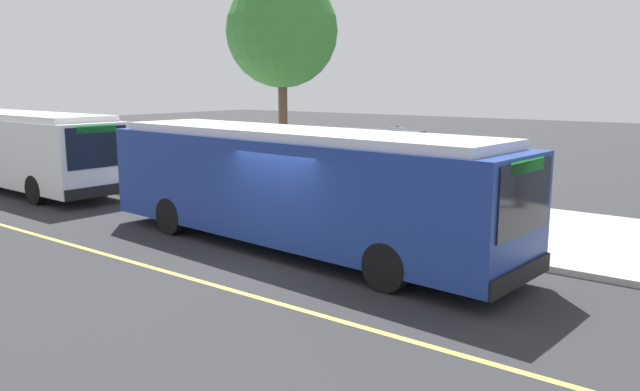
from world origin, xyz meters
TOP-DOWN VIEW (x-y plane):
  - ground_plane at (0.00, 0.00)m, footprint 120.00×120.00m
  - sidewalk_curb at (0.00, 6.00)m, footprint 44.00×6.40m
  - lane_stripe_center at (0.00, -2.20)m, footprint 36.00×0.14m
  - transit_bus_main at (-0.53, 1.01)m, footprint 11.89×3.37m
  - transit_bus_second at (-14.33, 1.28)m, footprint 10.84×2.88m
  - bus_shelter at (-1.39, 5.61)m, footprint 2.90×1.60m
  - waiting_bench at (-0.93, 5.50)m, footprint 1.60×0.48m
  - route_sign_post at (0.90, 3.45)m, footprint 0.44×0.08m
  - street_tree_upstreet at (-7.14, 8.23)m, footprint 4.32×4.32m

SIDE VIEW (x-z plane):
  - ground_plane at x=0.00m, z-range 0.00..0.00m
  - lane_stripe_center at x=0.00m, z-range 0.00..0.01m
  - sidewalk_curb at x=0.00m, z-range 0.00..0.15m
  - waiting_bench at x=-0.93m, z-range 0.16..1.11m
  - transit_bus_second at x=-14.33m, z-range 0.14..3.09m
  - transit_bus_main at x=-0.53m, z-range 0.14..3.09m
  - bus_shelter at x=-1.39m, z-range 0.68..3.16m
  - route_sign_post at x=0.90m, z-range 0.56..3.36m
  - street_tree_upstreet at x=-7.14m, z-range 1.98..10.00m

